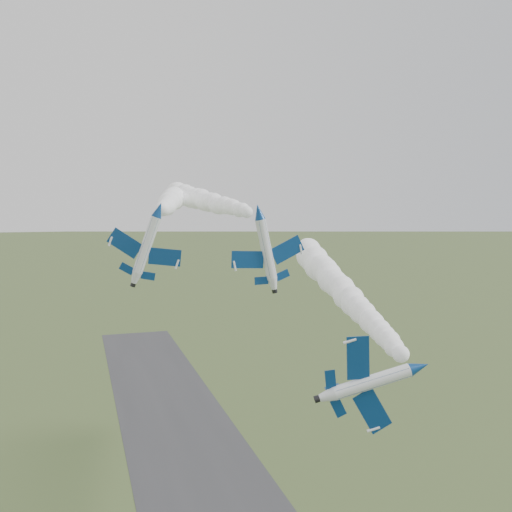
# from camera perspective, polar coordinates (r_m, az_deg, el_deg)

# --- Properties ---
(runway) EXTENTS (24.00, 260.00, 0.04)m
(runway) POSITION_cam_1_polar(r_m,az_deg,el_deg) (98.39, -4.01, -24.06)
(runway) COLOR #323235
(runway) RESTS_ON ground
(jet_lead) EXTENTS (4.89, 11.44, 9.14)m
(jet_lead) POSITION_cam_1_polar(r_m,az_deg,el_deg) (57.20, 16.05, -10.64)
(jet_lead) COLOR white
(smoke_trail_jet_lead) EXTENTS (17.90, 61.86, 5.21)m
(smoke_trail_jet_lead) POSITION_cam_1_polar(r_m,az_deg,el_deg) (88.12, 8.31, -3.08)
(smoke_trail_jet_lead) COLOR white
(jet_pair_left) EXTENTS (9.56, 11.83, 3.95)m
(jet_pair_left) POSITION_cam_1_polar(r_m,az_deg,el_deg) (76.63, -9.70, 4.60)
(jet_pair_left) COLOR white
(smoke_trail_jet_pair_left) EXTENTS (17.34, 53.04, 4.62)m
(smoke_trail_jet_pair_left) POSITION_cam_1_polar(r_m,az_deg,el_deg) (106.32, -8.63, 5.36)
(smoke_trail_jet_pair_left) COLOR white
(jet_pair_right) EXTENTS (10.42, 12.82, 3.68)m
(jet_pair_right) POSITION_cam_1_polar(r_m,az_deg,el_deg) (79.20, 0.29, 4.46)
(jet_pair_right) COLOR white
(smoke_trail_jet_pair_right) EXTENTS (5.50, 70.11, 5.20)m
(smoke_trail_jet_pair_right) POSITION_cam_1_polar(r_m,az_deg,el_deg) (116.15, -5.41, 5.61)
(smoke_trail_jet_pair_right) COLOR white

